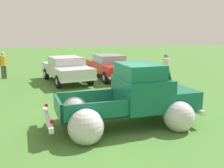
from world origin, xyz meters
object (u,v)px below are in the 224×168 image
Objects in this scene: show_car_0 at (67,68)px; spectator_1 at (166,68)px; vintage_pickup_truck at (134,101)px; show_car_1 at (110,66)px; spectator_2 at (3,64)px.

show_car_0 is 5.51m from spectator_1.
show_car_0 is (-1.55, 7.54, 0.03)m from vintage_pickup_truck.
show_car_1 is (2.64, 0.61, -0.00)m from show_car_0.
spectator_2 is at bearing 113.41° from vintage_pickup_truck.
spectator_1 is 9.65m from spectator_2.
show_car_1 is 3.76m from spectator_1.
vintage_pickup_truck is 8.23m from show_car_1.
show_car_1 is at bearing 90.32° from show_car_0.
spectator_1 reaches higher than show_car_0.
spectator_2 reaches higher than show_car_0.
vintage_pickup_truck reaches higher than spectator_2.
vintage_pickup_truck is 1.00× the size of show_car_1.
vintage_pickup_truck is 1.03× the size of show_car_0.
show_car_0 is 4.15m from spectator_2.
vintage_pickup_truck is 2.93× the size of spectator_2.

